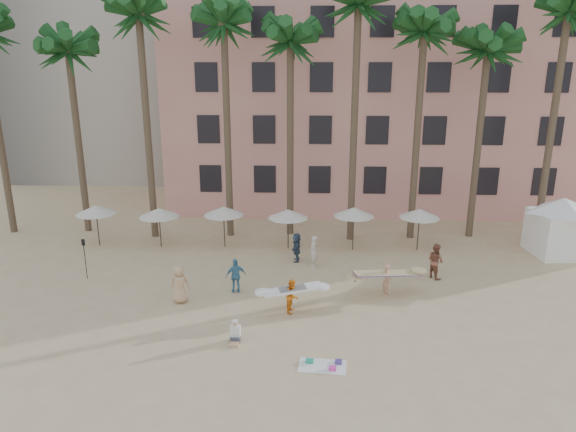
% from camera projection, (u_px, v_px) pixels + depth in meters
% --- Properties ---
extents(ground, '(120.00, 120.00, 0.00)m').
position_uv_depth(ground, '(299.00, 357.00, 20.02)').
color(ground, '#D1B789').
rests_on(ground, ground).
extents(pink_hotel, '(35.00, 14.00, 16.00)m').
position_uv_depth(pink_hotel, '(392.00, 103.00, 42.40)').
color(pink_hotel, '#EA9E8E').
rests_on(pink_hotel, ground).
extents(palm_row, '(44.40, 5.40, 16.30)m').
position_uv_depth(palm_row, '(315.00, 31.00, 30.74)').
color(palm_row, brown).
rests_on(palm_row, ground).
extents(umbrella_row, '(22.50, 2.70, 2.73)m').
position_uv_depth(umbrella_row, '(256.00, 212.00, 31.49)').
color(umbrella_row, '#332B23').
rests_on(umbrella_row, ground).
extents(cabana, '(4.85, 4.85, 3.50)m').
position_uv_depth(cabana, '(561.00, 221.00, 30.49)').
color(cabana, white).
rests_on(cabana, ground).
extents(beach_towel, '(1.88, 1.16, 0.14)m').
position_uv_depth(beach_towel, '(324.00, 365.00, 19.44)').
color(beach_towel, white).
rests_on(beach_towel, ground).
extents(carrier_yellow, '(3.48, 1.69, 1.67)m').
position_uv_depth(carrier_yellow, '(387.00, 277.00, 25.18)').
color(carrier_yellow, tan).
rests_on(carrier_yellow, ground).
extents(carrier_white, '(2.85, 1.44, 1.59)m').
position_uv_depth(carrier_white, '(293.00, 294.00, 23.54)').
color(carrier_white, orange).
rests_on(carrier_white, ground).
extents(beachgoers, '(13.93, 6.86, 1.91)m').
position_uv_depth(beachgoers, '(304.00, 262.00, 27.26)').
color(beachgoers, tan).
rests_on(beachgoers, ground).
extents(paddle, '(0.18, 0.04, 2.23)m').
position_uv_depth(paddle, '(85.00, 254.00, 27.08)').
color(paddle, black).
rests_on(paddle, ground).
extents(seated_man, '(0.41, 0.71, 0.93)m').
position_uv_depth(seated_man, '(235.00, 335.00, 21.09)').
color(seated_man, '#3F3F4C').
rests_on(seated_man, ground).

